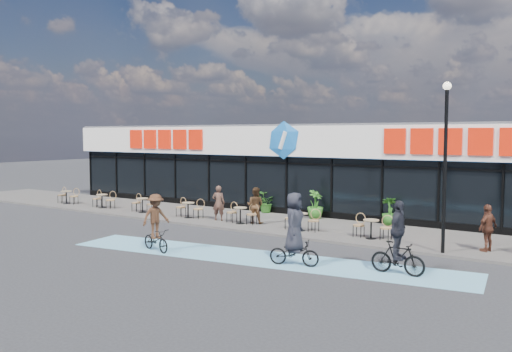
# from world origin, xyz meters

# --- Properties ---
(ground) EXTENTS (120.00, 120.00, 0.00)m
(ground) POSITION_xyz_m (0.00, 0.00, 0.00)
(ground) COLOR #28282B
(ground) RESTS_ON ground
(sidewalk) EXTENTS (44.00, 5.00, 0.10)m
(sidewalk) POSITION_xyz_m (0.00, 4.50, 0.05)
(sidewalk) COLOR #544F4A
(sidewalk) RESTS_ON ground
(bike_lane) EXTENTS (14.17, 4.13, 0.01)m
(bike_lane) POSITION_xyz_m (4.00, -1.50, 0.01)
(bike_lane) COLOR #66A6C2
(bike_lane) RESTS_ON ground
(building) EXTENTS (30.60, 6.57, 4.75)m
(building) POSITION_xyz_m (-0.00, 9.93, 2.34)
(building) COLOR black
(building) RESTS_ON ground
(lamp_post) EXTENTS (0.28, 0.28, 5.72)m
(lamp_post) POSITION_xyz_m (8.99, 2.30, 3.46)
(lamp_post) COLOR black
(lamp_post) RESTS_ON sidewalk
(bistro_set_0) EXTENTS (1.54, 0.62, 0.90)m
(bistro_set_0) POSITION_xyz_m (-12.52, 3.35, 0.56)
(bistro_set_0) COLOR tan
(bistro_set_0) RESTS_ON sidewalk
(bistro_set_1) EXTENTS (1.54, 0.62, 0.90)m
(bistro_set_1) POSITION_xyz_m (-9.43, 3.35, 0.56)
(bistro_set_1) COLOR tan
(bistro_set_1) RESTS_ON sidewalk
(bistro_set_2) EXTENTS (1.54, 0.62, 0.90)m
(bistro_set_2) POSITION_xyz_m (-6.34, 3.35, 0.56)
(bistro_set_2) COLOR tan
(bistro_set_2) RESTS_ON sidewalk
(bistro_set_3) EXTENTS (1.54, 0.62, 0.90)m
(bistro_set_3) POSITION_xyz_m (-3.25, 3.35, 0.56)
(bistro_set_3) COLOR tan
(bistro_set_3) RESTS_ON sidewalk
(bistro_set_4) EXTENTS (1.54, 0.62, 0.90)m
(bistro_set_4) POSITION_xyz_m (-0.16, 3.35, 0.56)
(bistro_set_4) COLOR tan
(bistro_set_4) RESTS_ON sidewalk
(bistro_set_5) EXTENTS (1.54, 0.62, 0.90)m
(bistro_set_5) POSITION_xyz_m (2.93, 3.35, 0.56)
(bistro_set_5) COLOR tan
(bistro_set_5) RESTS_ON sidewalk
(bistro_set_6) EXTENTS (1.54, 0.62, 0.90)m
(bistro_set_6) POSITION_xyz_m (6.03, 3.35, 0.56)
(bistro_set_6) COLOR tan
(bistro_set_6) RESTS_ON sidewalk
(potted_plant_left) EXTENTS (1.13, 1.04, 1.06)m
(potted_plant_left) POSITION_xyz_m (-1.13, 6.73, 0.63)
(potted_plant_left) COLOR #255819
(potted_plant_left) RESTS_ON sidewalk
(potted_plant_mid) EXTENTS (0.82, 0.82, 1.36)m
(potted_plant_mid) POSITION_xyz_m (1.91, 6.47, 0.78)
(potted_plant_mid) COLOR #2C661D
(potted_plant_mid) RESTS_ON sidewalk
(potted_plant_right) EXTENTS (0.90, 0.90, 1.24)m
(potted_plant_right) POSITION_xyz_m (5.52, 6.63, 0.72)
(potted_plant_right) COLOR #265B1A
(potted_plant_right) RESTS_ON sidewalk
(patron_left) EXTENTS (0.70, 0.60, 1.63)m
(patron_left) POSITION_xyz_m (-1.54, 3.44, 0.91)
(patron_left) COLOR #4D3227
(patron_left) RESTS_ON sidewalk
(patron_right) EXTENTS (0.92, 0.79, 1.63)m
(patron_right) POSITION_xyz_m (0.33, 3.72, 0.91)
(patron_right) COLOR #412917
(patron_right) RESTS_ON sidewalk
(pedestrian_a) EXTENTS (0.72, 1.03, 1.62)m
(pedestrian_a) POSITION_xyz_m (10.18, 3.37, 0.91)
(pedestrian_a) COLOR #512A1D
(pedestrian_a) RESTS_ON sidewalk
(cyclist_a) EXTENTS (1.68, 1.03, 2.30)m
(cyclist_a) POSITION_xyz_m (5.55, -1.75, 0.97)
(cyclist_a) COLOR black
(cyclist_a) RESTS_ON ground
(cyclist_b) EXTENTS (1.63, 1.02, 2.19)m
(cyclist_b) POSITION_xyz_m (8.58, -0.97, 0.91)
(cyclist_b) COLOR black
(cyclist_b) RESTS_ON ground
(cyclist_c) EXTENTS (1.61, 1.13, 2.02)m
(cyclist_c) POSITION_xyz_m (0.48, -2.65, 0.89)
(cyclist_c) COLOR black
(cyclist_c) RESTS_ON ground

